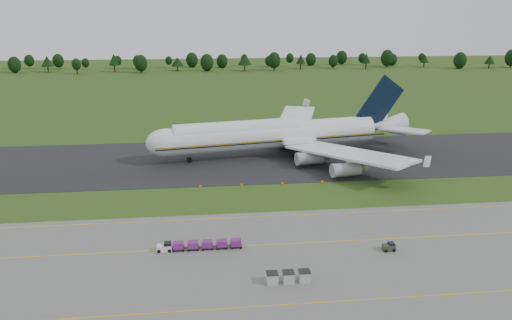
{
  "coord_description": "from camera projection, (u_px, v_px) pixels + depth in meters",
  "views": [
    {
      "loc": [
        -6.56,
        -98.21,
        38.9
      ],
      "look_at": [
        4.47,
        2.0,
        7.82
      ],
      "focal_mm": 35.0,
      "sensor_mm": 36.0,
      "label": 1
    }
  ],
  "objects": [
    {
      "name": "apron_markings",
      "position": [
        248.0,
        260.0,
        79.78
      ],
      "size": [
        300.0,
        30.2,
        0.01
      ],
      "color": "gold",
      "rests_on": "apron"
    },
    {
      "name": "utility_cart",
      "position": [
        389.0,
        248.0,
        82.79
      ],
      "size": [
        2.03,
        1.39,
        1.09
      ],
      "color": "#313928",
      "rests_on": "apron"
    },
    {
      "name": "apron",
      "position": [
        253.0,
        283.0,
        73.13
      ],
      "size": [
        300.0,
        52.0,
        0.06
      ],
      "primitive_type": "cube",
      "color": "#63635E",
      "rests_on": "ground"
    },
    {
      "name": "ground",
      "position": [
        236.0,
        199.0,
        105.43
      ],
      "size": [
        600.0,
        600.0,
        0.0
      ],
      "primitive_type": "plane",
      "color": "#2B4815",
      "rests_on": "ground"
    },
    {
      "name": "taxiway",
      "position": [
        229.0,
        160.0,
        132.02
      ],
      "size": [
        300.0,
        40.0,
        0.08
      ],
      "primitive_type": "cube",
      "color": "black",
      "rests_on": "ground"
    },
    {
      "name": "uld_row",
      "position": [
        288.0,
        277.0,
        73.17
      ],
      "size": [
        6.51,
        1.71,
        1.69
      ],
      "color": "#ADADAD",
      "rests_on": "apron"
    },
    {
      "name": "edge_markers",
      "position": [
        262.0,
        184.0,
        113.15
      ],
      "size": [
        28.42,
        0.3,
        0.6
      ],
      "color": "orange",
      "rests_on": "ground"
    },
    {
      "name": "baggage_train",
      "position": [
        198.0,
        245.0,
        83.17
      ],
      "size": [
        14.13,
        1.5,
        1.44
      ],
      "color": "silver",
      "rests_on": "apron"
    },
    {
      "name": "tree_line",
      "position": [
        226.0,
        61.0,
        313.77
      ],
      "size": [
        527.62,
        20.95,
        11.93
      ],
      "color": "black",
      "rests_on": "ground"
    },
    {
      "name": "aircraft",
      "position": [
        277.0,
        134.0,
        134.71
      ],
      "size": [
        74.48,
        71.35,
        20.83
      ],
      "color": "white",
      "rests_on": "ground"
    }
  ]
}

